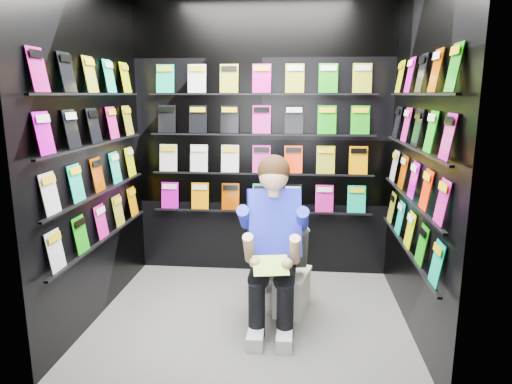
# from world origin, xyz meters

# --- Properties ---
(floor) EXTENTS (2.40, 2.40, 0.00)m
(floor) POSITION_xyz_m (0.00, 0.00, 0.00)
(floor) COLOR #5F5F5D
(floor) RESTS_ON ground
(wall_back) EXTENTS (2.40, 0.04, 2.60)m
(wall_back) POSITION_xyz_m (0.00, 1.00, 1.30)
(wall_back) COLOR black
(wall_back) RESTS_ON floor
(wall_front) EXTENTS (2.40, 0.04, 2.60)m
(wall_front) POSITION_xyz_m (0.00, -1.00, 1.30)
(wall_front) COLOR black
(wall_front) RESTS_ON floor
(wall_left) EXTENTS (0.04, 2.00, 2.60)m
(wall_left) POSITION_xyz_m (-1.20, 0.00, 1.30)
(wall_left) COLOR black
(wall_left) RESTS_ON floor
(wall_right) EXTENTS (0.04, 2.00, 2.60)m
(wall_right) POSITION_xyz_m (1.20, 0.00, 1.30)
(wall_right) COLOR black
(wall_right) RESTS_ON floor
(comics_back) EXTENTS (2.10, 0.06, 1.37)m
(comics_back) POSITION_xyz_m (0.00, 0.97, 1.31)
(comics_back) COLOR #F72D04
(comics_back) RESTS_ON wall_back
(comics_left) EXTENTS (0.06, 1.70, 1.37)m
(comics_left) POSITION_xyz_m (-1.17, 0.00, 1.31)
(comics_left) COLOR #F72D04
(comics_left) RESTS_ON wall_left
(comics_right) EXTENTS (0.06, 1.70, 1.37)m
(comics_right) POSITION_xyz_m (1.17, 0.00, 1.31)
(comics_right) COLOR #F72D04
(comics_right) RESTS_ON wall_right
(toilet) EXTENTS (0.55, 0.81, 0.73)m
(toilet) POSITION_xyz_m (0.18, 0.36, 0.37)
(toilet) COLOR white
(toilet) RESTS_ON floor
(longbox) EXTENTS (0.30, 0.43, 0.29)m
(longbox) POSITION_xyz_m (0.32, 0.15, 0.15)
(longbox) COLOR white
(longbox) RESTS_ON floor
(longbox_lid) EXTENTS (0.32, 0.45, 0.03)m
(longbox_lid) POSITION_xyz_m (0.32, 0.15, 0.31)
(longbox_lid) COLOR white
(longbox_lid) RESTS_ON longbox
(reader) EXTENTS (0.65, 0.84, 1.40)m
(reader) POSITION_xyz_m (0.18, -0.02, 0.77)
(reader) COLOR #1A22C6
(reader) RESTS_ON toilet
(held_comic) EXTENTS (0.26, 0.18, 0.10)m
(held_comic) POSITION_xyz_m (0.18, -0.37, 0.58)
(held_comic) COLOR green
(held_comic) RESTS_ON reader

